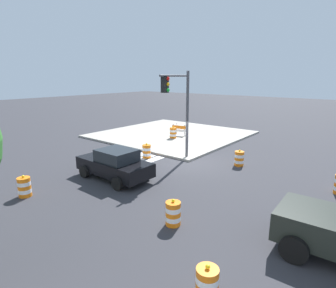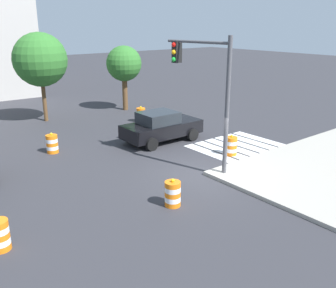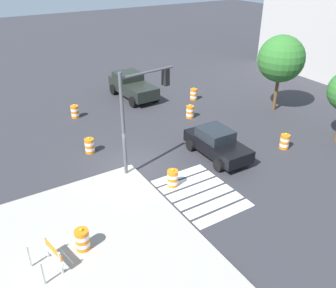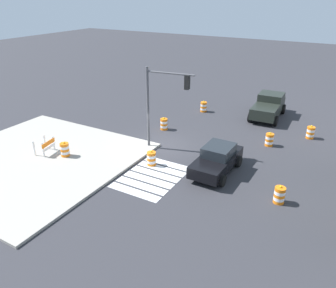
{
  "view_description": "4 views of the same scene",
  "coord_description": "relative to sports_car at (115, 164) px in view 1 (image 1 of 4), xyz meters",
  "views": [
    {
      "loc": [
        -9.43,
        13.97,
        5.34
      ],
      "look_at": [
        0.54,
        1.46,
        1.4
      ],
      "focal_mm": 29.61,
      "sensor_mm": 36.0,
      "label": 1
    },
    {
      "loc": [
        -10.27,
        -10.5,
        6.12
      ],
      "look_at": [
        -0.01,
        2.37,
        0.76
      ],
      "focal_mm": 40.22,
      "sensor_mm": 36.0,
      "label": 2
    },
    {
      "loc": [
        15.38,
        -7.13,
        10.47
      ],
      "look_at": [
        0.99,
        1.79,
        1.39
      ],
      "focal_mm": 38.0,
      "sensor_mm": 36.0,
      "label": 3
    },
    {
      "loc": [
        18.34,
        11.05,
        10.01
      ],
      "look_at": [
        1.44,
        1.42,
        1.04
      ],
      "focal_mm": 35.64,
      "sensor_mm": 36.0,
      "label": 4
    }
  ],
  "objects": [
    {
      "name": "traffic_barrel_near_corner",
      "position": [
        1.29,
        -3.84,
        -0.36
      ],
      "size": [
        0.56,
        0.56,
        1.02
      ],
      "color": "orange",
      "rests_on": "ground"
    },
    {
      "name": "crosswalk_stripes",
      "position": [
        2.54,
        -3.02,
        -0.8
      ],
      "size": [
        4.35,
        3.2,
        0.02
      ],
      "color": "silver",
      "rests_on": "ground"
    },
    {
      "name": "traffic_barrel_crosswalk_end",
      "position": [
        -4.23,
        -6.16,
        -0.36
      ],
      "size": [
        0.56,
        0.56,
        1.02
      ],
      "color": "orange",
      "rests_on": "ground"
    },
    {
      "name": "traffic_barrel_median_far",
      "position": [
        -5.3,
        1.83,
        -0.36
      ],
      "size": [
        0.56,
        0.56,
        1.02
      ],
      "color": "orange",
      "rests_on": "ground"
    },
    {
      "name": "traffic_barrel_on_sidewalk",
      "position": [
        3.24,
        -9.28,
        -0.21
      ],
      "size": [
        0.56,
        0.56,
        1.02
      ],
      "color": "orange",
      "rests_on": "sidewalk_corner"
    },
    {
      "name": "ground_plane",
      "position": [
        -1.46,
        -4.82,
        -0.81
      ],
      "size": [
        120.0,
        120.0,
        0.0
      ],
      "primitive_type": "plane",
      "color": "#2D2D33"
    },
    {
      "name": "traffic_barrel_far_curb",
      "position": [
        1.49,
        4.06,
        -0.36
      ],
      "size": [
        0.56,
        0.56,
        1.02
      ],
      "color": "orange",
      "rests_on": "ground"
    },
    {
      "name": "sports_car",
      "position": [
        0.0,
        0.0,
        0.0
      ],
      "size": [
        4.33,
        2.19,
        1.63
      ],
      "color": "black",
      "rests_on": "ground"
    },
    {
      "name": "construction_barricade",
      "position": [
        3.53,
        -10.61,
        -0.09
      ],
      "size": [
        1.37,
        1.01,
        1.0
      ],
      "color": "silver",
      "rests_on": "sidewalk_corner"
    },
    {
      "name": "traffic_barrel_lane_center",
      "position": [
        -8.11,
        4.15,
        -0.36
      ],
      "size": [
        0.56,
        0.56,
        1.02
      ],
      "color": "orange",
      "rests_on": "ground"
    },
    {
      "name": "traffic_light_pole",
      "position": [
        -1.02,
        -4.29,
        3.1
      ],
      "size": [
        0.73,
        3.27,
        5.5
      ],
      "color": "#4C4C51",
      "rests_on": "sidewalk_corner"
    },
    {
      "name": "sidewalk_corner",
      "position": [
        4.54,
        -10.82,
        -0.74
      ],
      "size": [
        12.0,
        12.0,
        0.15
      ],
      "primitive_type": "cube",
      "color": "#9E998E",
      "rests_on": "ground"
    }
  ]
}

